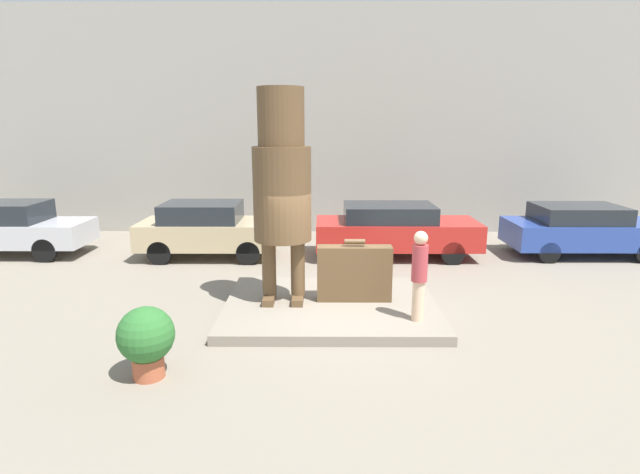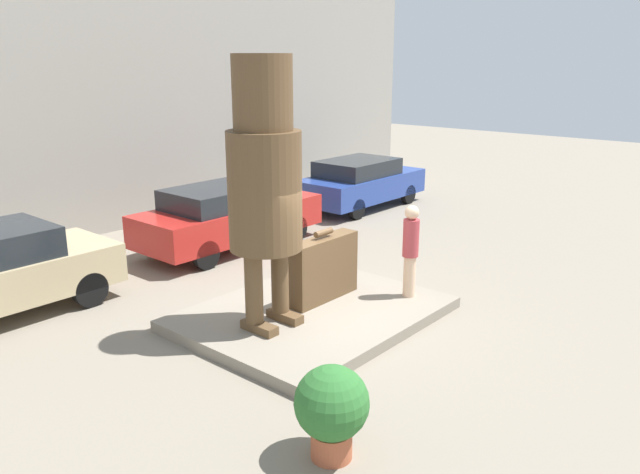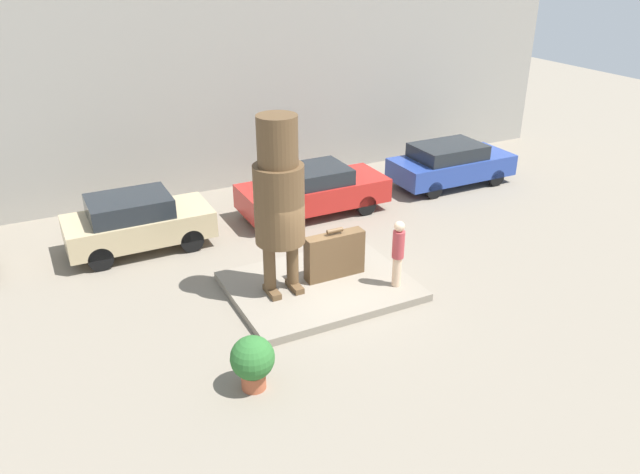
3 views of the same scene
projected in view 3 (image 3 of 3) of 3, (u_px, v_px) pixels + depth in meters
ground_plane at (320, 290)px, 15.72m from camera, size 60.00×60.00×0.00m
pedestal at (320, 286)px, 15.68m from camera, size 4.42×3.46×0.20m
building_backdrop at (209, 76)px, 20.68m from camera, size 28.00×0.60×7.81m
statue_figure at (279, 193)px, 14.23m from camera, size 1.18×1.18×4.36m
giant_suitcase at (335, 255)px, 15.72m from camera, size 1.56×0.37×1.33m
tourist at (398, 251)px, 15.12m from camera, size 0.30×0.30×1.74m
parked_car_tan at (137, 221)px, 17.44m from camera, size 4.00×1.82×1.62m
parked_car_red at (312, 190)px, 19.73m from camera, size 4.72×1.86×1.56m
parked_car_blue at (450, 163)px, 22.17m from camera, size 4.39×1.89×1.51m
planter_pot at (253, 360)px, 12.00m from camera, size 0.87×0.87×1.15m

